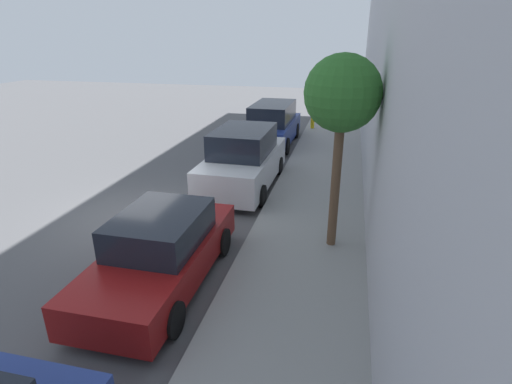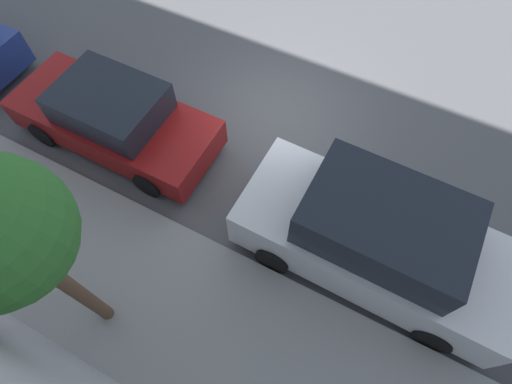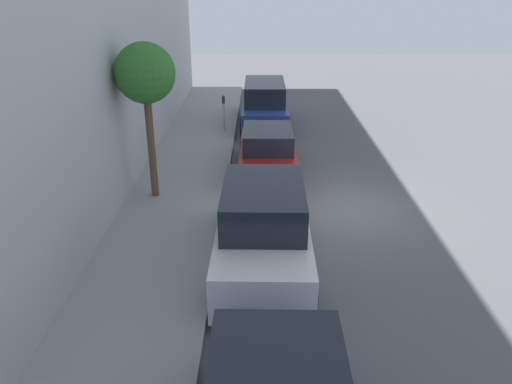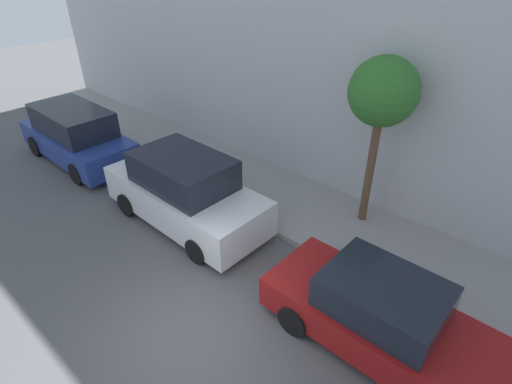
# 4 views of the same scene
# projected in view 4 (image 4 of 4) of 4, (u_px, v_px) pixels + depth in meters

# --- Properties ---
(ground_plane) EXTENTS (60.00, 60.00, 0.00)m
(ground_plane) POSITION_uv_depth(u_px,v_px,m) (194.00, 335.00, 7.83)
(ground_plane) COLOR #515154
(sidewalk) EXTENTS (2.85, 32.00, 0.15)m
(sidewalk) POSITION_uv_depth(u_px,v_px,m) (331.00, 222.00, 10.91)
(sidewalk) COLOR gray
(sidewalk) RESTS_ON ground_plane
(parked_sedan_second) EXTENTS (1.92, 4.50, 1.54)m
(parked_sedan_second) POSITION_uv_depth(u_px,v_px,m) (383.00, 317.00, 7.30)
(parked_sedan_second) COLOR maroon
(parked_sedan_second) RESTS_ON ground_plane
(parked_suv_third) EXTENTS (2.08, 4.83, 1.98)m
(parked_suv_third) POSITION_uv_depth(u_px,v_px,m) (185.00, 192.00, 10.60)
(parked_suv_third) COLOR silver
(parked_suv_third) RESTS_ON ground_plane
(parked_minivan_fourth) EXTENTS (2.02, 4.92, 1.90)m
(parked_minivan_fourth) POSITION_uv_depth(u_px,v_px,m) (76.00, 136.00, 13.76)
(parked_minivan_fourth) COLOR navy
(parked_minivan_fourth) RESTS_ON ground_plane
(street_tree) EXTENTS (1.62, 1.62, 4.34)m
(street_tree) POSITION_uv_depth(u_px,v_px,m) (383.00, 94.00, 9.10)
(street_tree) COLOR brown
(street_tree) RESTS_ON sidewalk
(fire_hydrant) EXTENTS (0.20, 0.20, 0.69)m
(fire_hydrant) POSITION_uv_depth(u_px,v_px,m) (77.00, 113.00, 16.78)
(fire_hydrant) COLOR gold
(fire_hydrant) RESTS_ON sidewalk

